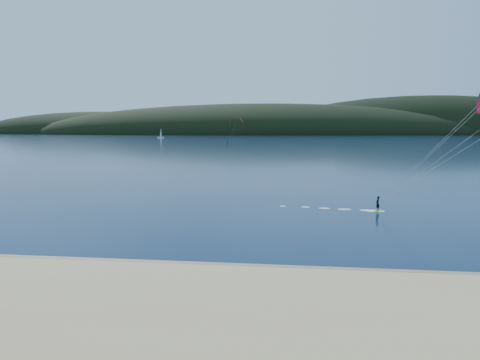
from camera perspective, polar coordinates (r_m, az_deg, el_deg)
The scene contains 5 objects.
ground at distance 21.71m, azimuth -6.67°, elevation -16.53°, with size 1800.00×1800.00×0.00m, color #071834.
wet_sand at distance 25.78m, azimuth -4.35°, elevation -12.48°, with size 220.00×2.50×0.10m.
headland at distance 764.68m, azimuth 6.25°, elevation 6.43°, with size 1200.00×310.00×140.00m.
kitesurfer_far at distance 225.57m, azimuth -0.55°, elevation 7.85°, with size 10.33×6.78×14.62m.
sailboat at distance 434.85m, azimuth -11.10°, elevation 5.94°, with size 7.06×4.54×10.04m.
Camera 1 is at (4.64, -19.34, 8.69)m, focal length 30.26 mm.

